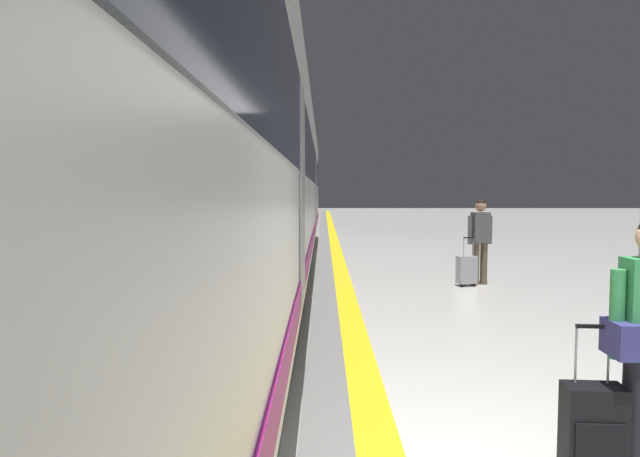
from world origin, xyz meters
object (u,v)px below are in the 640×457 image
at_px(high_speed_train, 229,158).
at_px(passenger_near, 480,235).
at_px(rolling_suitcase_foreground, 593,430).
at_px(suitcase_near, 467,270).

distance_m(high_speed_train, passenger_near, 5.32).
bearing_deg(rolling_suitcase_foreground, suitcase_near, 81.56).
bearing_deg(high_speed_train, rolling_suitcase_foreground, -61.39).
height_order(high_speed_train, passenger_near, high_speed_train).
xyz_separation_m(passenger_near, suitcase_near, (-0.32, -0.20, -0.68)).
height_order(rolling_suitcase_foreground, suitcase_near, rolling_suitcase_foreground).
bearing_deg(rolling_suitcase_foreground, passenger_near, 79.49).
distance_m(rolling_suitcase_foreground, suitcase_near, 7.68).
height_order(high_speed_train, rolling_suitcase_foreground, high_speed_train).
xyz_separation_m(high_speed_train, suitcase_near, (4.57, 1.29, -2.17)).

